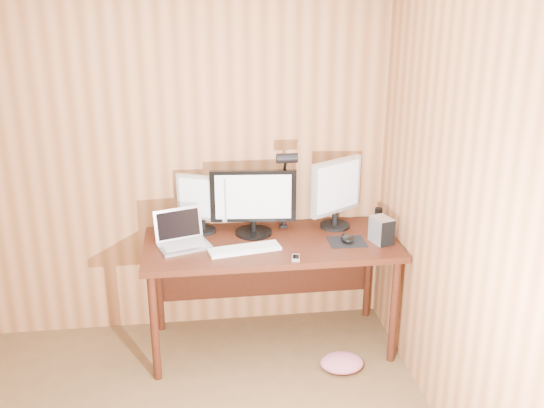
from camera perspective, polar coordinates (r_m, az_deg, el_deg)
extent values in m
plane|color=#A7673C|center=(4.03, -14.06, 4.49)|extent=(4.00, 0.00, 4.00)
cube|color=#39160B|center=(3.85, -0.10, -3.81)|extent=(1.60, 0.70, 0.04)
cube|color=#39160B|center=(4.26, -0.66, -5.51)|extent=(1.48, 0.02, 0.51)
cylinder|color=#39160B|center=(3.75, -11.01, -11.36)|extent=(0.05, 0.05, 0.71)
cylinder|color=#39160B|center=(4.26, -10.62, -7.36)|extent=(0.05, 0.05, 0.71)
cylinder|color=#39160B|center=(3.93, 11.40, -9.88)|extent=(0.05, 0.05, 0.71)
cylinder|color=#39160B|center=(4.41, 9.03, -6.25)|extent=(0.05, 0.05, 0.71)
cylinder|color=black|center=(3.96, -1.74, -2.67)|extent=(0.24, 0.24, 0.02)
cylinder|color=black|center=(3.95, -1.75, -2.07)|extent=(0.04, 0.04, 0.07)
cube|color=black|center=(3.88, -1.78, 0.76)|extent=(0.55, 0.09, 0.34)
cube|color=silver|center=(3.86, -1.78, 0.66)|extent=(0.48, 0.05, 0.29)
cylinder|color=black|center=(4.02, -6.46, -2.49)|extent=(0.16, 0.16, 0.02)
cylinder|color=black|center=(4.00, -6.48, -1.88)|extent=(0.03, 0.03, 0.07)
cube|color=#BABABF|center=(3.94, -6.58, 0.61)|extent=(0.32, 0.17, 0.30)
cube|color=silver|center=(3.92, -6.69, 0.52)|extent=(0.28, 0.12, 0.25)
cylinder|color=black|center=(4.09, 5.92, -2.02)|extent=(0.20, 0.20, 0.02)
cylinder|color=black|center=(4.07, 5.95, -1.32)|extent=(0.04, 0.04, 0.09)
cube|color=#BABABF|center=(4.00, 6.06, 1.68)|extent=(0.37, 0.25, 0.36)
cube|color=silver|center=(3.99, 6.29, 1.61)|extent=(0.31, 0.20, 0.31)
cube|color=silver|center=(3.80, -8.27, -3.93)|extent=(0.36, 0.30, 0.02)
cube|color=silver|center=(3.85, -8.83, -1.85)|extent=(0.30, 0.14, 0.20)
cube|color=black|center=(3.85, -8.83, -1.85)|extent=(0.27, 0.11, 0.17)
cube|color=#B2B2B7|center=(3.80, -8.27, -3.80)|extent=(0.29, 0.20, 0.00)
cube|color=white|center=(3.72, -2.60, -4.27)|extent=(0.46, 0.21, 0.02)
cube|color=white|center=(3.71, -2.60, -4.11)|extent=(0.42, 0.18, 0.00)
cube|color=black|center=(3.86, 7.06, -3.55)|extent=(0.23, 0.19, 0.00)
ellipsoid|color=black|center=(3.86, 7.07, -3.24)|extent=(0.10, 0.13, 0.04)
cube|color=silver|center=(3.87, 10.25, -2.43)|extent=(0.14, 0.17, 0.16)
cube|color=black|center=(3.81, 10.87, -2.82)|extent=(0.10, 0.03, 0.16)
cube|color=silver|center=(3.61, 2.26, -5.06)|extent=(0.06, 0.10, 0.01)
cube|color=black|center=(3.61, 2.26, -4.96)|extent=(0.05, 0.06, 0.00)
cylinder|color=black|center=(4.15, 9.97, -1.18)|extent=(0.05, 0.05, 0.12)
cube|color=black|center=(4.08, 1.07, -2.27)|extent=(0.04, 0.05, 0.05)
cylinder|color=black|center=(4.02, 1.09, 0.32)|extent=(0.02, 0.02, 0.37)
sphere|color=black|center=(3.96, 1.10, 2.87)|extent=(0.04, 0.04, 0.04)
cylinder|color=black|center=(3.88, 1.24, 3.62)|extent=(0.02, 0.13, 0.15)
cylinder|color=black|center=(3.79, 1.42, 4.34)|extent=(0.13, 0.06, 0.06)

